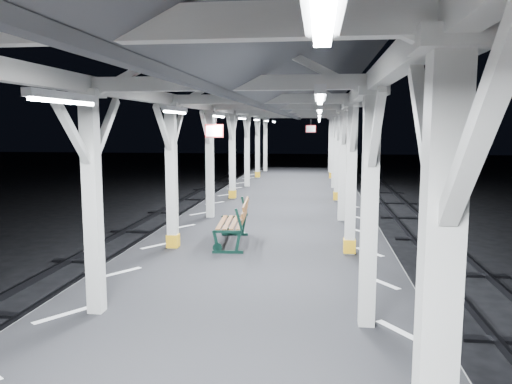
# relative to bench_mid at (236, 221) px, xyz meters

# --- Properties ---
(ground) EXTENTS (120.00, 120.00, 0.00)m
(ground) POSITION_rel_bench_mid_xyz_m (0.63, -2.61, -1.55)
(ground) COLOR black
(ground) RESTS_ON ground
(platform) EXTENTS (6.00, 50.00, 1.00)m
(platform) POSITION_rel_bench_mid_xyz_m (0.63, -2.61, -1.05)
(platform) COLOR black
(platform) RESTS_ON ground
(hazard_stripes_left) EXTENTS (1.00, 48.00, 0.01)m
(hazard_stripes_left) POSITION_rel_bench_mid_xyz_m (-1.82, -2.61, -0.54)
(hazard_stripes_left) COLOR silver
(hazard_stripes_left) RESTS_ON platform
(hazard_stripes_right) EXTENTS (1.00, 48.00, 0.01)m
(hazard_stripes_right) POSITION_rel_bench_mid_xyz_m (3.08, -2.61, -0.54)
(hazard_stripes_right) COLOR silver
(hazard_stripes_right) RESTS_ON platform
(track_left) EXTENTS (2.20, 60.00, 0.16)m
(track_left) POSITION_rel_bench_mid_xyz_m (-4.37, -2.61, -1.47)
(track_left) COLOR #2D2D33
(track_left) RESTS_ON ground
(canopy) EXTENTS (5.40, 49.00, 4.65)m
(canopy) POSITION_rel_bench_mid_xyz_m (0.63, -2.62, 3.01)
(canopy) COLOR beige
(canopy) RESTS_ON platform
(bench_mid) EXTENTS (0.86, 1.95, 1.03)m
(bench_mid) POSITION_rel_bench_mid_xyz_m (0.00, 0.00, 0.00)
(bench_mid) COLOR black
(bench_mid) RESTS_ON platform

